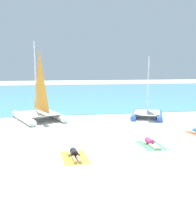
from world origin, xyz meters
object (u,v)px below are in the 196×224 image
Objects in this scene: sailboat_white at (39,109)px; sunbather_center_left at (151,142)px; towel_center_left at (151,145)px; sunbather_leftmost at (75,154)px; sailboat_blue at (147,109)px; towel_leftmost at (75,157)px.

sailboat_white is 3.68× the size of sunbather_center_left.
sunbather_center_left is at bearing 91.21° from towel_center_left.
sunbather_leftmost is at bearing -165.18° from sunbather_center_left.
sailboat_white is 9.59m from towel_center_left.
towel_center_left is at bearing -90.00° from sunbather_center_left.
sunbather_leftmost is at bearing -105.28° from sailboat_blue.
sunbather_leftmost is at bearing -164.88° from towel_center_left.
sailboat_blue is 2.48× the size of towel_center_left.
sailboat_white is at bearing -160.86° from sailboat_blue.
towel_leftmost is at bearing -90.00° from sunbather_leftmost.
sunbather_center_left is at bearing 16.93° from towel_leftmost.
sailboat_white is 3.02× the size of towel_leftmost.
sailboat_blue reaches higher than towel_leftmost.
sailboat_blue is 7.51m from sunbather_center_left.
sunbather_leftmost is (-6.42, -8.20, -0.57)m from sailboat_blue.
sailboat_white is 9.01m from towel_leftmost.
towel_center_left is (3.94, 1.13, 0.00)m from towel_leftmost.
sailboat_blue is 3.01× the size of sunbather_leftmost.
sailboat_white is 1.22× the size of sailboat_blue.
sailboat_white is at bearing 97.99° from sunbather_leftmost.
towel_leftmost is 1.00× the size of towel_center_left.
sunbather_center_left is at bearing -86.55° from sailboat_blue.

